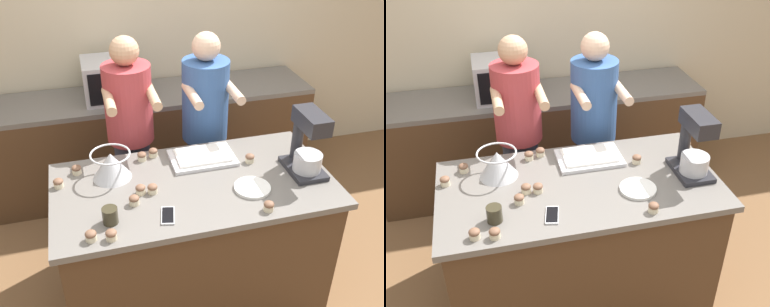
{
  "view_description": "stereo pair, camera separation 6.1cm",
  "coord_description": "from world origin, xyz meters",
  "views": [
    {
      "loc": [
        -0.58,
        -2.09,
        2.49
      ],
      "look_at": [
        0.0,
        0.04,
        1.12
      ],
      "focal_mm": 42.0,
      "sensor_mm": 36.0,
      "label": 1
    },
    {
      "loc": [
        -0.52,
        -2.11,
        2.49
      ],
      "look_at": [
        0.0,
        0.04,
        1.12
      ],
      "focal_mm": 42.0,
      "sensor_mm": 36.0,
      "label": 2
    }
  ],
  "objects": [
    {
      "name": "person_left",
      "position": [
        -0.27,
        0.69,
        0.87
      ],
      "size": [
        0.34,
        0.5,
        1.64
      ],
      "color": "#33384C",
      "rests_on": "ground_plane"
    },
    {
      "name": "small_plate",
      "position": [
        0.31,
        -0.15,
        0.95
      ],
      "size": [
        0.21,
        0.21,
        0.02
      ],
      "color": "white",
      "rests_on": "island_counter"
    },
    {
      "name": "microwave_oven",
      "position": [
        -0.32,
        1.41,
        1.08
      ],
      "size": [
        0.45,
        0.4,
        0.33
      ],
      "color": "#B7B7BC",
      "rests_on": "back_counter"
    },
    {
      "name": "cupcake_1",
      "position": [
        -0.77,
        0.16,
        0.97
      ],
      "size": [
        0.06,
        0.06,
        0.06
      ],
      "color": "beige",
      "rests_on": "island_counter"
    },
    {
      "name": "cupcake_2",
      "position": [
        -0.25,
        0.33,
        0.97
      ],
      "size": [
        0.06,
        0.06,
        0.06
      ],
      "color": "beige",
      "rests_on": "island_counter"
    },
    {
      "name": "ground_plane",
      "position": [
        0.0,
        0.0,
        0.0
      ],
      "size": [
        16.0,
        16.0,
        0.0
      ],
      "primitive_type": "plane",
      "color": "brown"
    },
    {
      "name": "cupcake_11",
      "position": [
        -0.53,
        -0.36,
        0.97
      ],
      "size": [
        0.06,
        0.06,
        0.06
      ],
      "color": "beige",
      "rests_on": "island_counter"
    },
    {
      "name": "cell_phone",
      "position": [
        -0.22,
        -0.26,
        0.95
      ],
      "size": [
        0.1,
        0.16,
        0.01
      ],
      "color": "silver",
      "rests_on": "island_counter"
    },
    {
      "name": "baking_tray",
      "position": [
        0.12,
        0.24,
        0.96
      ],
      "size": [
        0.41,
        0.27,
        0.04
      ],
      "color": "silver",
      "rests_on": "island_counter"
    },
    {
      "name": "person_right",
      "position": [
        0.27,
        0.69,
        0.85
      ],
      "size": [
        0.35,
        0.51,
        1.63
      ],
      "color": "#232328",
      "rests_on": "ground_plane"
    },
    {
      "name": "back_wall",
      "position": [
        0.0,
        1.76,
        1.35
      ],
      "size": [
        10.0,
        0.06,
        2.7
      ],
      "color": "beige",
      "rests_on": "ground_plane"
    },
    {
      "name": "cupcake_6",
      "position": [
        0.4,
        0.13,
        0.97
      ],
      "size": [
        0.06,
        0.06,
        0.06
      ],
      "color": "beige",
      "rests_on": "island_counter"
    },
    {
      "name": "island_counter",
      "position": [
        0.0,
        0.0,
        0.47
      ],
      "size": [
        1.67,
        0.86,
        0.94
      ],
      "color": "#4C331E",
      "rests_on": "ground_plane"
    },
    {
      "name": "mixing_bowl",
      "position": [
        -0.46,
        0.19,
        1.03
      ],
      "size": [
        0.24,
        0.24,
        0.17
      ],
      "color": "#BCBCC1",
      "rests_on": "island_counter"
    },
    {
      "name": "cupcake_0",
      "position": [
        0.78,
        0.22,
        0.97
      ],
      "size": [
        0.06,
        0.06,
        0.06
      ],
      "color": "beige",
      "rests_on": "island_counter"
    },
    {
      "name": "cupcake_7",
      "position": [
        -0.32,
        -0.02,
        0.97
      ],
      "size": [
        0.06,
        0.06,
        0.06
      ],
      "color": "beige",
      "rests_on": "island_counter"
    },
    {
      "name": "cupcake_8",
      "position": [
        -0.18,
        0.36,
        0.97
      ],
      "size": [
        0.06,
        0.06,
        0.06
      ],
      "color": "beige",
      "rests_on": "island_counter"
    },
    {
      "name": "drinking_glass",
      "position": [
        -0.52,
        -0.23,
        0.99
      ],
      "size": [
        0.08,
        0.08,
        0.09
      ],
      "color": "#332D1E",
      "rests_on": "island_counter"
    },
    {
      "name": "cupcake_10",
      "position": [
        -0.66,
        0.28,
        0.97
      ],
      "size": [
        0.06,
        0.06,
        0.06
      ],
      "color": "beige",
      "rests_on": "island_counter"
    },
    {
      "name": "cupcake_4",
      "position": [
        0.32,
        -0.35,
        0.97
      ],
      "size": [
        0.06,
        0.06,
        0.06
      ],
      "color": "beige",
      "rests_on": "island_counter"
    },
    {
      "name": "cupcake_9",
      "position": [
        -0.62,
        -0.34,
        0.97
      ],
      "size": [
        0.06,
        0.06,
        0.06
      ],
      "color": "beige",
      "rests_on": "island_counter"
    },
    {
      "name": "back_counter",
      "position": [
        0.0,
        1.41,
        0.46
      ],
      "size": [
        2.8,
        0.6,
        0.92
      ],
      "color": "#4C331E",
      "rests_on": "ground_plane"
    },
    {
      "name": "cupcake_5",
      "position": [
        -0.37,
        -0.11,
        0.97
      ],
      "size": [
        0.06,
        0.06,
        0.06
      ],
      "color": "beige",
      "rests_on": "island_counter"
    },
    {
      "name": "cupcake_3",
      "position": [
        -0.25,
        -0.03,
        0.97
      ],
      "size": [
        0.06,
        0.06,
        0.06
      ],
      "color": "beige",
      "rests_on": "island_counter"
    },
    {
      "name": "stand_mixer",
      "position": [
        0.69,
        -0.05,
        1.12
      ],
      "size": [
        0.2,
        0.3,
        0.4
      ],
      "color": "#232328",
      "rests_on": "island_counter"
    }
  ]
}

